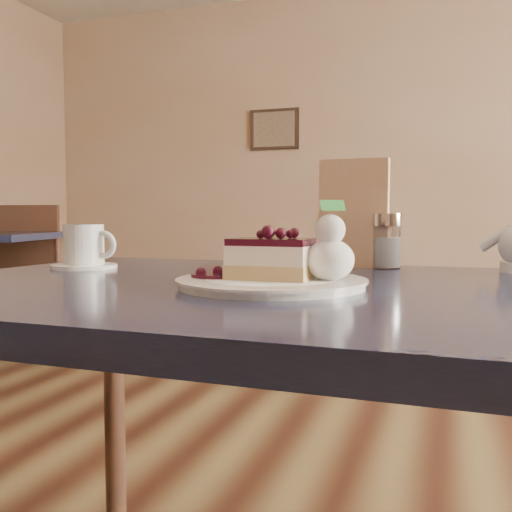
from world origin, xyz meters
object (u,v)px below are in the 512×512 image
(coffee_set, at_px, (85,249))
(main_table, at_px, (281,333))
(dessert_plate, at_px, (271,283))
(cheesecake_slice, at_px, (271,259))

(coffee_set, bearing_deg, main_table, -15.54)
(dessert_plate, distance_m, cheesecake_slice, 0.03)
(dessert_plate, bearing_deg, cheesecake_slice, 0.00)
(main_table, xyz_separation_m, dessert_plate, (-0.00, -0.05, 0.08))
(main_table, relative_size, coffee_set, 8.76)
(main_table, distance_m, coffee_set, 0.47)
(dessert_plate, relative_size, cheesecake_slice, 2.24)
(main_table, height_order, cheesecake_slice, cheesecake_slice)
(dessert_plate, height_order, cheesecake_slice, cheesecake_slice)
(main_table, relative_size, cheesecake_slice, 9.99)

